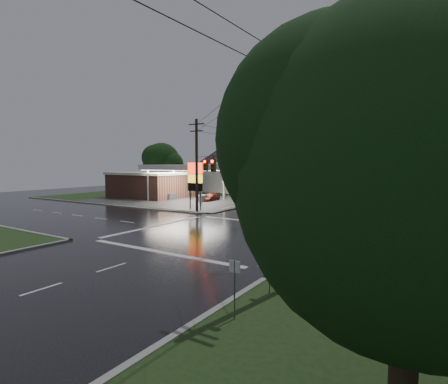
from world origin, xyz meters
The scene contains 16 objects.
ground centered at (0.00, 0.00, 0.00)m, with size 120.00×120.00×0.00m, color black.
grass_nw centered at (-26.00, 26.00, 0.04)m, with size 36.00×36.00×0.08m, color #1A3115.
gas_station centered at (-25.68, 19.70, 2.55)m, with size 26.20×18.00×5.60m.
pylon_sign centered at (-10.50, 10.50, 4.01)m, with size 2.00×0.35×6.00m.
utility_pole_nw centered at (-9.50, 9.50, 5.72)m, with size 2.20×0.32×11.00m.
utility_pole_se centered at (9.50, -9.50, 5.72)m, with size 2.20×0.32×11.00m.
utility_pole_n centered at (-9.50, 38.00, 5.47)m, with size 2.20×0.32×10.50m.
traffic_signals centered at (0.02, -0.02, 6.48)m, with size 26.87×26.87×1.47m.
house_near centered at (-20.95, 36.00, 4.41)m, with size 11.05×8.48×8.60m.
house_far centered at (-21.95, 48.00, 4.41)m, with size 11.05×8.48×8.60m.
tree_nw_behind centered at (-33.84, 29.99, 6.18)m, with size 8.93×7.60×10.00m.
tree_ne_near centered at (14.14, 21.99, 5.56)m, with size 7.99×6.80×8.98m.
tree_se centered at (15.15, -16.01, 5.56)m, with size 8.22×7.00×9.08m.
car_north centered at (-0.80, 11.44, 0.61)m, with size 1.29×3.71×1.22m, color #22242B.
car_crossing centered at (6.89, -0.25, 0.74)m, with size 1.75×4.34×1.48m, color gray.
car_pump centered at (-14.89, 19.98, 0.61)m, with size 1.72×4.22×1.22m, color #581D14.
Camera 1 is at (15.58, -23.69, 5.81)m, focal length 28.00 mm.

